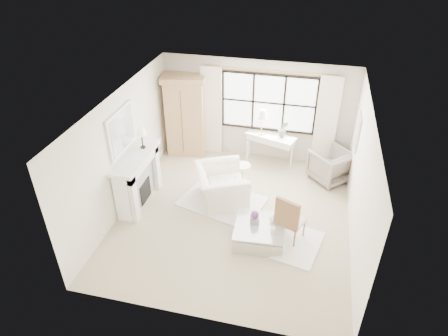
{
  "coord_description": "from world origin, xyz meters",
  "views": [
    {
      "loc": [
        1.39,
        -6.81,
        5.75
      ],
      "look_at": [
        -0.28,
        0.2,
        1.1
      ],
      "focal_mm": 32.0,
      "sensor_mm": 36.0,
      "label": 1
    }
  ],
  "objects": [
    {
      "name": "floor",
      "position": [
        0.0,
        0.0,
        0.0
      ],
      "size": [
        5.5,
        5.5,
        0.0
      ],
      "primitive_type": "plane",
      "color": "#BEAD8D",
      "rests_on": "ground"
    },
    {
      "name": "ceiling",
      "position": [
        0.0,
        0.0,
        2.7
      ],
      "size": [
        5.5,
        5.5,
        0.0
      ],
      "primitive_type": "plane",
      "rotation": [
        3.14,
        0.0,
        0.0
      ],
      "color": "silver",
      "rests_on": "ground"
    },
    {
      "name": "wall_back",
      "position": [
        0.0,
        2.75,
        1.35
      ],
      "size": [
        5.0,
        0.0,
        5.0
      ],
      "primitive_type": "plane",
      "rotation": [
        1.57,
        0.0,
        0.0
      ],
      "color": "beige",
      "rests_on": "ground"
    },
    {
      "name": "wall_front",
      "position": [
        0.0,
        -2.75,
        1.35
      ],
      "size": [
        5.0,
        0.0,
        5.0
      ],
      "primitive_type": "plane",
      "rotation": [
        -1.57,
        0.0,
        0.0
      ],
      "color": "white",
      "rests_on": "ground"
    },
    {
      "name": "wall_left",
      "position": [
        -2.5,
        0.0,
        1.35
      ],
      "size": [
        0.0,
        5.5,
        5.5
      ],
      "primitive_type": "plane",
      "rotation": [
        1.57,
        0.0,
        1.57
      ],
      "color": "silver",
      "rests_on": "ground"
    },
    {
      "name": "wall_right",
      "position": [
        2.5,
        0.0,
        1.35
      ],
      "size": [
        0.0,
        5.5,
        5.5
      ],
      "primitive_type": "plane",
      "rotation": [
        1.57,
        0.0,
        -1.57
      ],
      "color": "white",
      "rests_on": "ground"
    },
    {
      "name": "window_pane",
      "position": [
        0.3,
        2.73,
        1.6
      ],
      "size": [
        2.4,
        0.02,
        1.5
      ],
      "primitive_type": "cube",
      "color": "silver",
      "rests_on": "wall_back"
    },
    {
      "name": "window_frame",
      "position": [
        0.3,
        2.72,
        1.6
      ],
      "size": [
        2.5,
        0.04,
        1.5
      ],
      "primitive_type": null,
      "color": "black",
      "rests_on": "wall_back"
    },
    {
      "name": "curtain_rod",
      "position": [
        0.3,
        2.67,
        2.47
      ],
      "size": [
        3.3,
        0.04,
        0.04
      ],
      "primitive_type": "cylinder",
      "rotation": [
        0.0,
        1.57,
        0.0
      ],
      "color": "#A8883A",
      "rests_on": "wall_back"
    },
    {
      "name": "curtain_left",
      "position": [
        -1.2,
        2.65,
        1.24
      ],
      "size": [
        0.55,
        0.1,
        2.47
      ],
      "primitive_type": "cube",
      "color": "silver",
      "rests_on": "ground"
    },
    {
      "name": "curtain_right",
      "position": [
        1.8,
        2.65,
        1.24
      ],
      "size": [
        0.55,
        0.1,
        2.47
      ],
      "primitive_type": "cube",
      "color": "white",
      "rests_on": "ground"
    },
    {
      "name": "fireplace",
      "position": [
        -2.27,
        0.0,
        0.65
      ],
      "size": [
        0.58,
        1.66,
        1.26
      ],
      "color": "white",
      "rests_on": "ground"
    },
    {
      "name": "mirror_frame",
      "position": [
        -2.47,
        0.0,
        1.84
      ],
      "size": [
        0.05,
        1.15,
        0.95
      ],
      "primitive_type": "cube",
      "color": "white",
      "rests_on": "wall_left"
    },
    {
      "name": "mirror_glass",
      "position": [
        -2.44,
        0.0,
        1.84
      ],
      "size": [
        0.02,
        1.0,
        0.8
      ],
      "primitive_type": "cube",
      "color": "silver",
      "rests_on": "wall_left"
    },
    {
      "name": "art_frame",
      "position": [
        2.47,
        1.7,
        1.55
      ],
      "size": [
        0.04,
        0.62,
        0.82
      ],
      "primitive_type": "cube",
      "color": "silver",
      "rests_on": "wall_right"
    },
    {
      "name": "art_canvas",
      "position": [
        2.45,
        1.7,
        1.55
      ],
      "size": [
        0.01,
        0.52,
        0.72
      ],
      "primitive_type": "cube",
      "color": "#C2B596",
      "rests_on": "wall_right"
    },
    {
      "name": "mantel_lamp",
      "position": [
        -2.2,
        0.36,
        1.65
      ],
      "size": [
        0.22,
        0.22,
        0.51
      ],
      "color": "black",
      "rests_on": "fireplace"
    },
    {
      "name": "armoire",
      "position": [
        -1.89,
        2.47,
        1.14
      ],
      "size": [
        1.23,
        0.89,
        2.24
      ],
      "rotation": [
        0.0,
        0.0,
        0.18
      ],
      "color": "tan",
      "rests_on": "floor"
    },
    {
      "name": "console_table",
      "position": [
        0.45,
        2.48,
        0.4
      ],
      "size": [
        1.38,
        0.83,
        0.8
      ],
      "rotation": [
        0.0,
        0.0,
        -0.31
      ],
      "color": "white",
      "rests_on": "floor"
    },
    {
      "name": "console_lamp",
      "position": [
        0.19,
        2.49,
        1.36
      ],
      "size": [
        0.28,
        0.28,
        0.69
      ],
      "color": "#C48C44",
      "rests_on": "console_table"
    },
    {
      "name": "orchid_plant",
      "position": [
        0.75,
        2.46,
        1.03
      ],
      "size": [
        0.26,
        0.22,
        0.46
      ],
      "primitive_type": "imported",
      "rotation": [
        0.0,
        0.0,
        0.06
      ],
      "color": "#59714B",
      "rests_on": "console_table"
    },
    {
      "name": "side_table",
      "position": [
        -0.07,
        1.33,
        0.33
      ],
      "size": [
        0.4,
        0.4,
        0.51
      ],
      "color": "white",
      "rests_on": "floor"
    },
    {
      "name": "rug_left",
      "position": [
        -0.37,
        0.42,
        0.02
      ],
      "size": [
        2.13,
        1.75,
        0.03
      ],
      "primitive_type": "cube",
      "rotation": [
        0.0,
        0.0,
        -0.27
      ],
      "color": "white",
      "rests_on": "floor"
    },
    {
      "name": "rug_right",
      "position": [
        1.1,
        -0.56,
        0.01
      ],
      "size": [
        1.81,
        1.51,
        0.03
      ],
      "primitive_type": "cube",
      "rotation": [
        0.0,
        0.0,
        -0.22
      ],
      "color": "white",
      "rests_on": "floor"
    },
    {
      "name": "club_armchair",
      "position": [
        -0.42,
        0.5,
        0.41
      ],
      "size": [
        1.52,
        1.59,
        0.81
      ],
      "primitive_type": "imported",
      "rotation": [
        0.0,
        0.0,
        2.0
      ],
      "color": "white",
      "rests_on": "floor"
    },
    {
      "name": "wingback_chair",
      "position": [
        2.03,
        1.98,
        0.41
      ],
      "size": [
        1.25,
        1.25,
        0.81
      ],
      "primitive_type": "imported",
      "rotation": [
        0.0,
        0.0,
        -2.37
      ],
      "color": "gray",
      "rests_on": "floor"
    },
    {
      "name": "french_chair",
      "position": [
        1.27,
        -0.47,
        0.31
      ],
      "size": [
        0.64,
        0.64,
        1.08
      ],
      "rotation": [
        0.0,
        0.0,
        2.72
      ],
      "color": "#8F613C",
      "rests_on": "floor"
    },
    {
      "name": "coffee_table",
      "position": [
        0.66,
        -0.65,
        0.18
      ],
      "size": [
        1.07,
        1.07,
        0.38
      ],
      "rotation": [
        0.0,
        0.0,
        0.07
      ],
      "color": "silver",
      "rests_on": "floor"
    },
    {
      "name": "planter_box",
      "position": [
        0.55,
        -0.58,
        0.44
      ],
      "size": [
        0.21,
        0.21,
        0.13
      ],
      "primitive_type": "cube",
      "rotation": [
        0.0,
        0.0,
        0.26
      ],
      "color": "slate",
      "rests_on": "coffee_table"
    },
    {
      "name": "planter_flowers",
      "position": [
        0.55,
        -0.58,
        0.59
      ],
      "size": [
        0.16,
        0.16,
        0.16
      ],
      "primitive_type": "sphere",
      "color": "#5E3078",
      "rests_on": "planter_box"
    },
    {
      "name": "pillar_candle",
      "position": [
        0.96,
        -0.79,
        0.44
      ],
      "size": [
        0.1,
        0.1,
        0.12
      ],
      "primitive_type": "cylinder",
      "color": "white",
      "rests_on": "coffee_table"
    },
    {
      "name": "coffee_vase",
      "position": [
        0.92,
        -0.45,
        0.46
      ],
      "size": [
        0.19,
        0.19,
        0.17
      ],
      "primitive_type": "imported",
      "rotation": [
        0.0,
        0.0,
        0.2
      ],
      "color": "silver",
      "rests_on": "coffee_table"
    }
  ]
}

